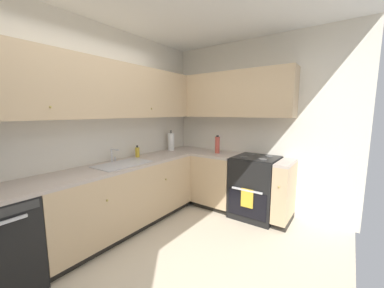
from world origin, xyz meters
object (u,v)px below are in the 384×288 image
Objects in this scene: paper_towel_roll at (171,142)px; oil_bottle at (217,145)px; oven_range at (255,186)px; soap_bottle at (137,152)px.

oil_bottle is at bearing -73.67° from paper_towel_roll.
oven_range is at bearing -88.37° from oil_bottle.
oven_range is 3.59× the size of oil_bottle.
soap_bottle is 0.74m from paper_towel_roll.
paper_towel_roll is at bearing 106.33° from oil_bottle.
soap_bottle is 1.26m from oil_bottle.
soap_bottle is (-0.99, 1.45, 0.51)m from oven_range.
soap_bottle is 0.48× the size of paper_towel_roll.
oil_bottle reaches higher than oven_range.
soap_bottle reaches higher than oven_range.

